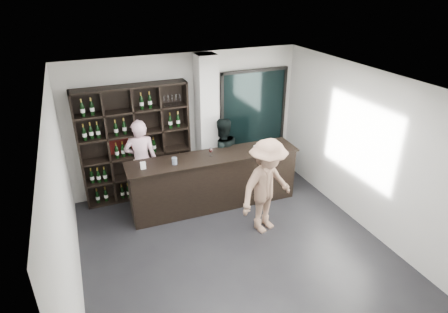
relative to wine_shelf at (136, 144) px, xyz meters
name	(u,v)px	position (x,y,z in m)	size (l,w,h in m)	color
floor	(239,255)	(1.15, -2.57, -1.20)	(5.00, 5.50, 0.01)	black
wine_shelf	(136,144)	(0.00, 0.00, 0.00)	(2.20, 0.35, 2.40)	black
structural_column	(207,124)	(1.50, -0.10, 0.25)	(0.40, 0.40, 2.90)	silver
glass_panel	(253,115)	(2.70, 0.12, 0.20)	(1.60, 0.08, 2.10)	black
tasting_counter	(214,181)	(1.33, -0.96, -0.64)	(3.39, 0.70, 1.12)	black
taster_pink	(141,161)	(0.05, -0.17, -0.32)	(0.64, 0.42, 1.76)	#FFC9D8
taster_black	(222,155)	(1.70, -0.43, -0.37)	(0.80, 0.63, 1.65)	black
customer	(267,187)	(1.90, -2.07, -0.30)	(1.16, 0.67, 1.80)	#936E57
wine_glass	(211,151)	(1.27, -0.94, 0.01)	(0.08, 0.08, 0.19)	white
spit_cup	(174,161)	(0.52, -1.02, -0.02)	(0.10, 0.10, 0.13)	silver
napkin_stack	(258,146)	(2.30, -0.90, -0.07)	(0.13, 0.13, 0.02)	white
card_stand	(143,165)	(-0.05, -0.99, -0.01)	(0.09, 0.05, 0.14)	white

